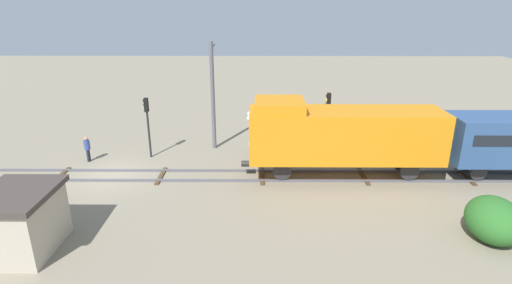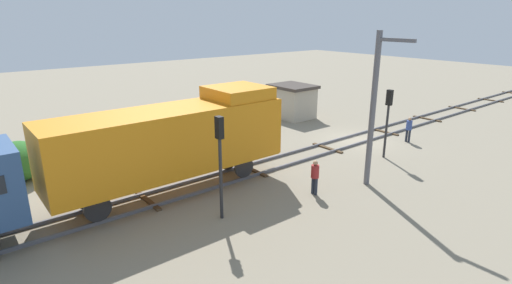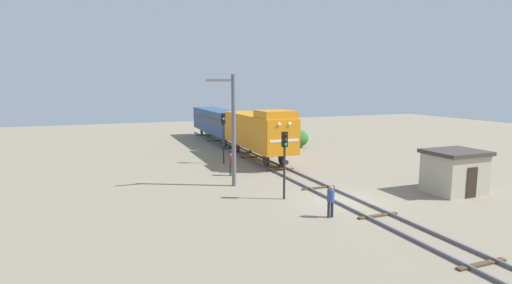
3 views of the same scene
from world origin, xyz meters
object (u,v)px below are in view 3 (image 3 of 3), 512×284
object	(u,v)px
locomotive	(259,130)
relay_hut	(454,171)
passenger_car_leading	(218,121)
traffic_signal_near	(285,153)
worker_near_track	(331,199)
traffic_signal_mid	(223,129)
worker_by_signal	(232,163)
catenary_mast	(233,128)

from	to	relation	value
locomotive	relay_hut	xyz separation A→B (m)	(7.50, -14.78, -1.38)
passenger_car_leading	traffic_signal_near	size ratio (longest dim) A/B	3.42
worker_near_track	traffic_signal_near	bearing A→B (deg)	-175.45
locomotive	traffic_signal_near	size ratio (longest dim) A/B	2.83
passenger_car_leading	traffic_signal_mid	distance (m)	14.04
worker_near_track	worker_by_signal	size ratio (longest dim) A/B	1.00
traffic_signal_near	worker_near_track	distance (m)	4.39
passenger_car_leading	catenary_mast	size ratio (longest dim) A/B	1.86
traffic_signal_mid	worker_by_signal	size ratio (longest dim) A/B	2.59
passenger_car_leading	worker_near_track	distance (m)	29.54
passenger_car_leading	worker_near_track	xyz separation A→B (m)	(-2.40, -29.40, -1.53)
traffic_signal_near	traffic_signal_mid	xyz separation A→B (m)	(-0.20, 11.89, 0.20)
worker_by_signal	passenger_car_leading	bearing A→B (deg)	-60.09
catenary_mast	traffic_signal_near	bearing A→B (deg)	-65.83
passenger_car_leading	traffic_signal_mid	xyz separation A→B (m)	(-3.40, -13.62, 0.52)
traffic_signal_mid	catenary_mast	size ratio (longest dim) A/B	0.58
locomotive	worker_by_signal	xyz separation A→B (m)	(-4.20, -5.04, -1.78)
passenger_car_leading	traffic_signal_mid	bearing A→B (deg)	-104.02
traffic_signal_mid	catenary_mast	xyz separation A→B (m)	(-1.67, -7.73, 0.96)
catenary_mast	worker_near_track	bearing A→B (deg)	-71.68
traffic_signal_near	traffic_signal_mid	world-z (taller)	traffic_signal_mid
locomotive	passenger_car_leading	size ratio (longest dim) A/B	0.83
worker_near_track	traffic_signal_mid	bearing A→B (deg)	176.56
traffic_signal_mid	relay_hut	distance (m)	18.21
worker_near_track	relay_hut	xyz separation A→B (m)	(9.90, 1.29, 0.40)
locomotive	catenary_mast	size ratio (longest dim) A/B	1.54
traffic_signal_mid	passenger_car_leading	bearing A→B (deg)	75.98
traffic_signal_near	traffic_signal_mid	bearing A→B (deg)	90.96
passenger_car_leading	worker_by_signal	xyz separation A→B (m)	(-4.20, -18.37, -1.53)
passenger_car_leading	traffic_signal_mid	size ratio (longest dim) A/B	3.18
passenger_car_leading	traffic_signal_near	xyz separation A→B (m)	(-3.20, -25.50, 0.33)
locomotive	catenary_mast	world-z (taller)	catenary_mast
worker_by_signal	catenary_mast	size ratio (longest dim) A/B	0.23
catenary_mast	passenger_car_leading	bearing A→B (deg)	76.65
locomotive	worker_near_track	world-z (taller)	locomotive
passenger_car_leading	worker_by_signal	bearing A→B (deg)	-102.88
traffic_signal_near	worker_near_track	size ratio (longest dim) A/B	2.41
traffic_signal_near	catenary_mast	world-z (taller)	catenary_mast
locomotive	worker_by_signal	bearing A→B (deg)	-129.83
passenger_car_leading	worker_near_track	size ratio (longest dim) A/B	8.24
worker_by_signal	catenary_mast	xyz separation A→B (m)	(-0.87, -2.98, 3.01)
locomotive	relay_hut	world-z (taller)	locomotive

